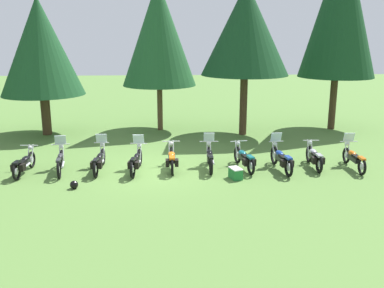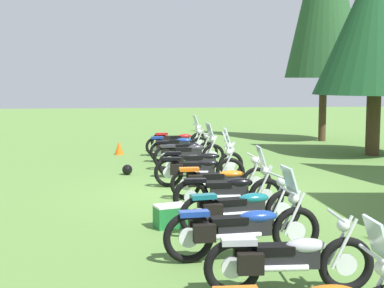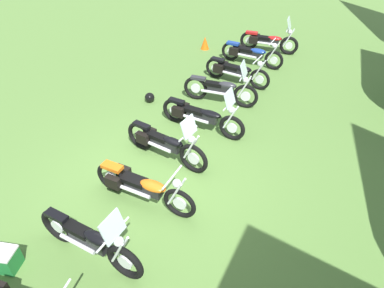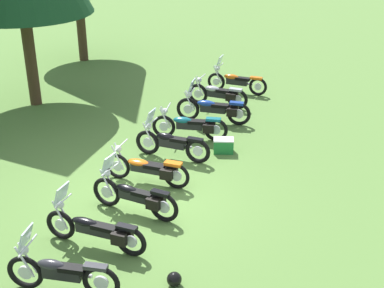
{
  "view_description": "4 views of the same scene",
  "coord_description": "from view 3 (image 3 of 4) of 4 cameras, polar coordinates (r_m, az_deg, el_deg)",
  "views": [
    {
      "loc": [
        0.68,
        -16.75,
        5.38
      ],
      "look_at": [
        1.54,
        0.62,
        0.93
      ],
      "focal_mm": 40.99,
      "sensor_mm": 36.0,
      "label": 1
    },
    {
      "loc": [
        13.24,
        -1.86,
        2.7
      ],
      "look_at": [
        -2.24,
        -0.15,
        0.91
      ],
      "focal_mm": 53.2,
      "sensor_mm": 36.0,
      "label": 2
    },
    {
      "loc": [
        4.79,
        3.43,
        5.45
      ],
      "look_at": [
        -0.57,
        0.63,
        0.82
      ],
      "focal_mm": 33.25,
      "sensor_mm": 36.0,
      "label": 3
    },
    {
      "loc": [
        -10.38,
        -5.06,
        6.92
      ],
      "look_at": [
        2.2,
        -0.49,
        0.55
      ],
      "focal_mm": 50.67,
      "sensor_mm": 36.0,
      "label": 4
    }
  ],
  "objects": [
    {
      "name": "motorcycle_0",
      "position": [
        14.15,
        12.11,
        15.93
      ],
      "size": [
        0.79,
        2.19,
        1.35
      ],
      "rotation": [
        0.0,
        0.0,
        1.71
      ],
      "color": "black",
      "rests_on": "ground_plane"
    },
    {
      "name": "dropped_helmet",
      "position": [
        10.68,
        -6.81,
        7.41
      ],
      "size": [
        0.29,
        0.29,
        0.29
      ],
      "primitive_type": "sphere",
      "color": "black",
      "rests_on": "ground_plane"
    },
    {
      "name": "motorcycle_4",
      "position": [
        9.22,
        1.46,
        4.6
      ],
      "size": [
        0.61,
        2.39,
        1.36
      ],
      "rotation": [
        0.0,
        0.0,
        1.55
      ],
      "color": "black",
      "rests_on": "ground_plane"
    },
    {
      "name": "motorcycle_3",
      "position": [
        10.41,
        4.74,
        8.77
      ],
      "size": [
        0.71,
        2.22,
        1.37
      ],
      "rotation": [
        0.0,
        0.0,
        1.72
      ],
      "color": "black",
      "rests_on": "ground_plane"
    },
    {
      "name": "motorcycle_6",
      "position": [
        7.25,
        -8.13,
        -6.68
      ],
      "size": [
        0.73,
        2.34,
        1.0
      ],
      "rotation": [
        0.0,
        0.0,
        1.59
      ],
      "color": "black",
      "rests_on": "ground_plane"
    },
    {
      "name": "motorcycle_7",
      "position": [
        6.5,
        -16.05,
        -14.65
      ],
      "size": [
        0.78,
        2.26,
        1.37
      ],
      "rotation": [
        0.0,
        0.0,
        1.55
      ],
      "color": "black",
      "rests_on": "ground_plane"
    },
    {
      "name": "motorcycle_2",
      "position": [
        11.62,
        6.98,
        11.59
      ],
      "size": [
        0.71,
        2.24,
        0.99
      ],
      "rotation": [
        0.0,
        0.0,
        1.51
      ],
      "color": "black",
      "rests_on": "ground_plane"
    },
    {
      "name": "motorcycle_1",
      "position": [
        12.98,
        9.34,
        14.2
      ],
      "size": [
        0.69,
        2.28,
        0.99
      ],
      "rotation": [
        0.0,
        0.0,
        1.56
      ],
      "color": "black",
      "rests_on": "ground_plane"
    },
    {
      "name": "ground_plane",
      "position": [
        8.02,
        -5.91,
        -5.56
      ],
      "size": [
        80.0,
        80.0,
        0.0
      ],
      "primitive_type": "plane",
      "color": "#547A38"
    },
    {
      "name": "picnic_cooler",
      "position": [
        7.15,
        -28.31,
        -15.88
      ],
      "size": [
        0.52,
        0.66,
        0.42
      ],
      "color": "#1E7233",
      "rests_on": "ground_plane"
    },
    {
      "name": "traffic_cone",
      "position": [
        14.19,
        2.09,
        15.91
      ],
      "size": [
        0.32,
        0.32,
        0.48
      ],
      "primitive_type": "cone",
      "color": "#EA590F",
      "rests_on": "ground_plane"
    },
    {
      "name": "motorcycle_5",
      "position": [
        8.24,
        -4.42,
        0.13
      ],
      "size": [
        0.68,
        2.28,
        1.38
      ],
      "rotation": [
        0.0,
        0.0,
        1.47
      ],
      "color": "black",
      "rests_on": "ground_plane"
    }
  ]
}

